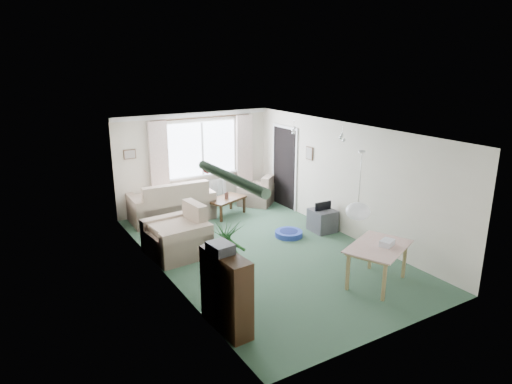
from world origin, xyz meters
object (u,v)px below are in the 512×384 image
coffee_table (226,207)px  dining_table (377,265)px  houseplant (227,264)px  armchair_corner (257,190)px  sofa (171,200)px  armchair_left (176,231)px  bookshelf (226,292)px  pet_bed (289,234)px  tv_cube (322,220)px

coffee_table → dining_table: 4.43m
houseplant → coffee_table: bearing=62.9°
armchair_corner → coffee_table: bearing=-20.3°
sofa → armchair_corner: bearing=-178.2°
armchair_left → bookshelf: 2.75m
pet_bed → bookshelf: bearing=-138.9°
armchair_corner → dining_table: bearing=42.7°
coffee_table → tv_cube: 2.41m
sofa → armchair_left: size_ratio=1.74×
sofa → armchair_left: armchair_left is taller
bookshelf → armchair_corner: bearing=50.7°
armchair_corner → bookshelf: (-3.31, -4.68, 0.19)m
armchair_corner → bookshelf: 5.74m
tv_cube → sofa: bearing=138.6°
sofa → armchair_left: bearing=74.2°
coffee_table → pet_bed: 1.97m
sofa → tv_cube: sofa is taller
bookshelf → tv_cube: bearing=28.6°
armchair_corner → pet_bed: bearing=34.8°
sofa → bookshelf: bookshelf is taller
pet_bed → sofa: bearing=126.5°
sofa → bookshelf: 4.81m
tv_cube → pet_bed: 0.84m
houseplant → pet_bed: bearing=37.0°
armchair_corner → coffee_table: size_ratio=0.88×
houseplant → dining_table: houseplant is taller
bookshelf → dining_table: bookshelf is taller
bookshelf → pet_bed: 3.65m
coffee_table → tv_cube: bearing=-56.5°
bookshelf → pet_bed: size_ratio=1.93×
houseplant → dining_table: (2.46, -0.68, -0.35)m
armchair_left → dining_table: 3.75m
coffee_table → tv_cube: tv_cube is taller
dining_table → pet_bed: size_ratio=1.82×
armchair_corner → coffee_table: 1.19m
armchair_corner → tv_cube: 2.44m
dining_table → tv_cube: size_ratio=2.00×
armchair_corner → armchair_left: bearing=-7.5°
dining_table → armchair_left: bearing=130.4°
armchair_left → coffee_table: 2.44m
tv_cube → houseplant: bearing=-149.7°
tv_cube → armchair_left: bearing=174.1°
sofa → pet_bed: bearing=129.0°
coffee_table → houseplant: 4.20m
dining_table → coffee_table: bearing=97.3°
houseplant → pet_bed: size_ratio=2.32×
armchair_left → tv_cube: size_ratio=2.04×
bookshelf → armchair_left: bearing=78.9°
armchair_corner → tv_cube: (0.22, -2.42, -0.13)m
armchair_left → houseplant: 2.18m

